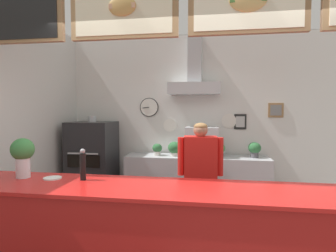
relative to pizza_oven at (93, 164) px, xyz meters
The scene contains 13 objects.
back_wall_assembly 2.04m from the pizza_oven, 10.59° to the left, with size 4.77×2.80×3.04m.
service_counter 2.97m from the pizza_oven, 52.35° to the right, with size 4.25×0.68×1.07m.
back_prep_counter 1.84m from the pizza_oven, ahead, with size 2.40×0.53×0.91m.
pizza_oven is the anchor object (origin of this frame).
shop_worker 2.24m from the pizza_oven, 30.85° to the right, with size 0.56×0.26×1.54m.
espresso_machine 1.94m from the pizza_oven, ahead, with size 0.54×0.49×0.50m.
potted_rosemary 1.17m from the pizza_oven, ahead, with size 0.17×0.17×0.20m.
potted_thyme 2.77m from the pizza_oven, ahead, with size 0.21×0.21×0.26m.
potted_basil 1.47m from the pizza_oven, ahead, with size 0.22×0.22×0.25m.
potted_sage 2.22m from the pizza_oven, ahead, with size 0.18×0.18×0.22m.
basil_vase 2.32m from the pizza_oven, 82.12° to the right, with size 0.21×0.21×0.37m.
condiment_plate 2.34m from the pizza_oven, 74.81° to the right, with size 0.16×0.16×0.01m.
pepper_grinder 2.46m from the pizza_oven, 67.87° to the right, with size 0.05×0.05×0.29m.
Camera 1 is at (0.26, -2.52, 1.71)m, focal length 30.07 mm.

